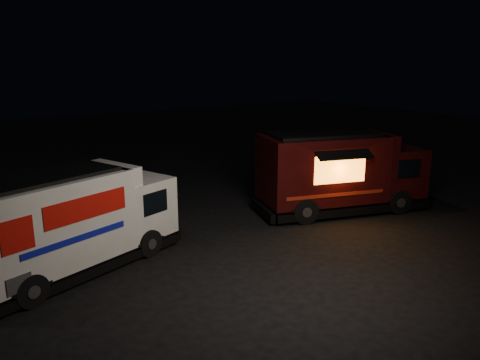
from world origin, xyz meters
name	(u,v)px	position (x,y,z in m)	size (l,w,h in m)	color
ground	(240,248)	(0.00, 0.00, 0.00)	(80.00, 80.00, 0.00)	black
white_truck	(74,220)	(-4.58, 1.36, 1.43)	(6.29, 2.15, 2.85)	white
red_truck	(342,171)	(5.40, 0.93, 1.54)	(6.62, 2.44, 3.08)	black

